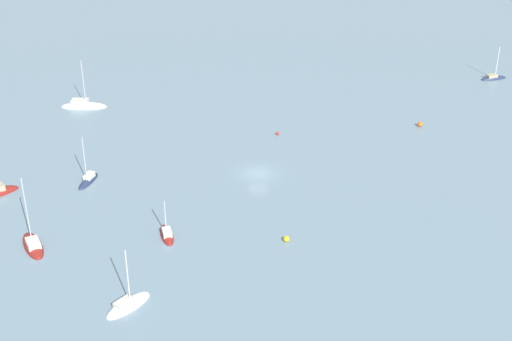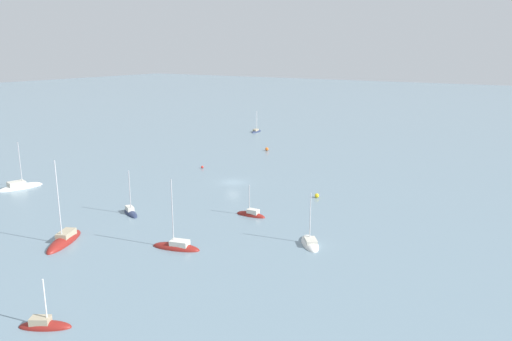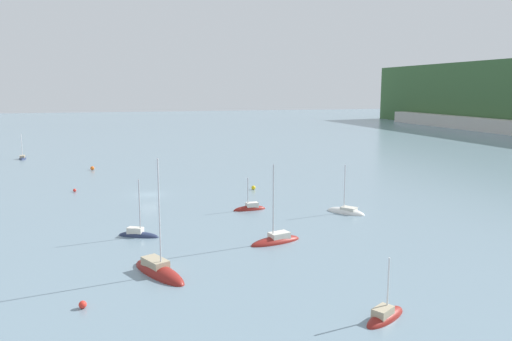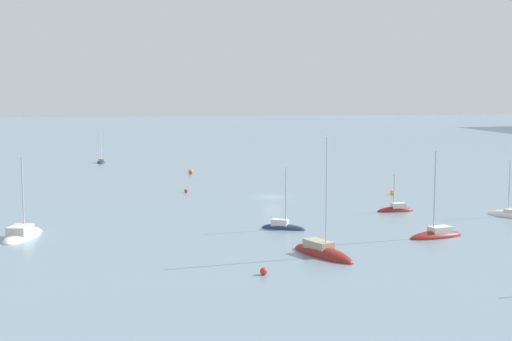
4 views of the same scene
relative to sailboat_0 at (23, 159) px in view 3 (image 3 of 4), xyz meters
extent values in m
plane|color=slate|center=(50.64, 26.81, -0.11)|extent=(600.00, 600.00, 0.00)
ellipsoid|color=#232D4C|center=(-0.05, 0.00, -0.11)|extent=(5.36, 1.97, 1.15)
cube|color=tan|center=(0.37, 0.03, 0.51)|extent=(1.97, 1.23, 0.60)
cylinder|color=silver|center=(-0.31, -0.03, 3.11)|extent=(0.14, 0.14, 5.79)
ellipsoid|color=maroon|center=(80.10, 38.69, -0.11)|extent=(3.58, 6.58, 1.34)
cube|color=silver|center=(79.97, 39.18, 0.62)|extent=(1.94, 2.55, 0.71)
cylinder|color=#B2B2B7|center=(80.18, 38.39, 4.49)|extent=(0.14, 0.14, 8.45)
ellipsoid|color=maroon|center=(100.04, 40.83, -0.11)|extent=(3.73, 4.82, 1.16)
cube|color=tan|center=(100.24, 40.51, 0.54)|extent=(1.78, 2.00, 0.66)
cylinder|color=silver|center=(99.92, 41.04, 2.38)|extent=(0.14, 0.14, 4.34)
ellipsoid|color=maroon|center=(86.30, 25.37, -0.11)|extent=(8.13, 5.32, 1.80)
cube|color=tan|center=(85.72, 25.10, 0.79)|extent=(3.23, 2.57, 0.80)
cylinder|color=silver|center=(86.66, 25.54, 5.56)|extent=(0.14, 0.14, 10.34)
ellipsoid|color=white|center=(70.04, 52.14, -0.11)|extent=(5.63, 4.98, 1.44)
cube|color=beige|center=(70.40, 52.41, 0.53)|extent=(2.44, 2.33, 0.48)
cylinder|color=silver|center=(69.82, 51.97, 3.42)|extent=(0.14, 0.14, 6.25)
ellipsoid|color=#232D4C|center=(73.61, 24.12, -0.11)|extent=(3.54, 5.02, 1.12)
cube|color=silver|center=(73.42, 23.77, 0.57)|extent=(1.68, 2.02, 0.73)
cylinder|color=#B2B2B7|center=(73.73, 24.34, 3.40)|extent=(0.14, 0.14, 6.40)
ellipsoid|color=maroon|center=(64.75, 39.82, -0.11)|extent=(1.70, 4.78, 1.22)
cube|color=silver|center=(64.73, 40.19, 0.58)|extent=(1.11, 1.75, 0.71)
cylinder|color=#B2B2B7|center=(64.76, 39.58, 2.38)|extent=(0.14, 0.14, 4.29)
sphere|color=yellow|center=(51.23, 44.14, 0.25)|extent=(0.72, 0.72, 0.72)
sphere|color=red|center=(44.90, 15.10, 0.16)|extent=(0.53, 0.53, 0.53)
sphere|color=red|center=(92.11, 19.01, 0.20)|extent=(0.61, 0.61, 0.61)
sphere|color=orange|center=(22.23, 17.03, 0.31)|extent=(0.82, 0.82, 0.82)
camera|label=1|loc=(70.08, 111.53, 45.87)|focal=50.00mm
camera|label=2|loc=(123.61, 77.84, 23.97)|focal=35.00mm
camera|label=3|loc=(131.01, 22.08, 16.84)|focal=35.00mm
camera|label=4|loc=(147.85, 10.10, 14.90)|focal=50.00mm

